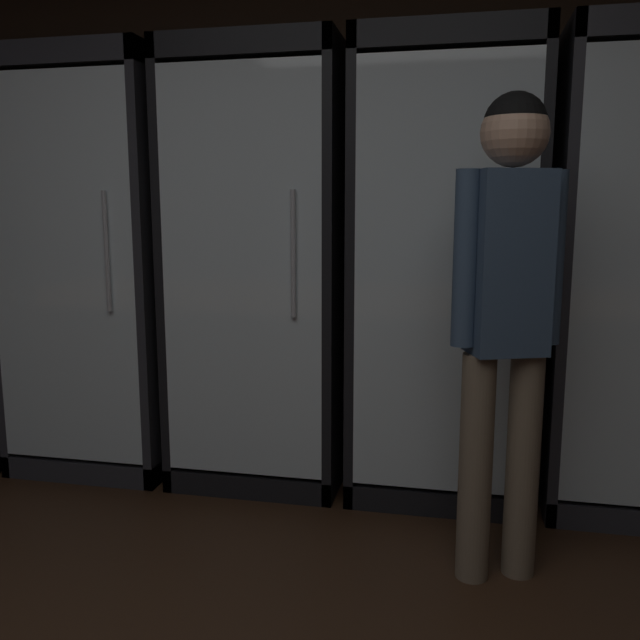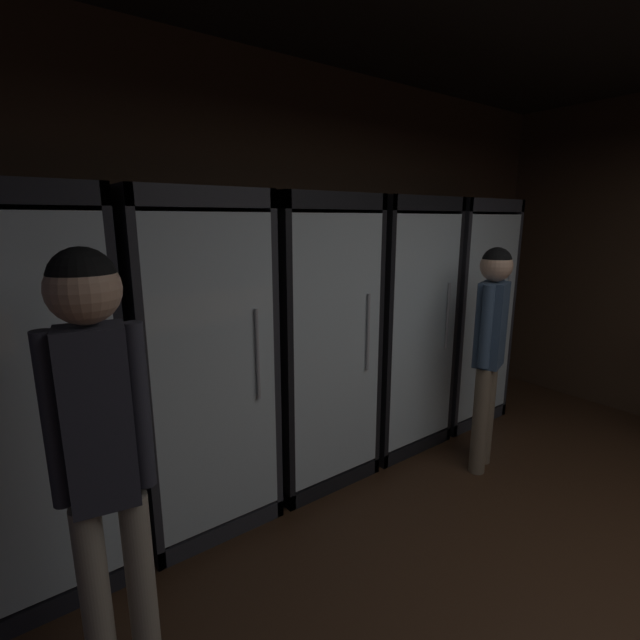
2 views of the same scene
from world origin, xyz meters
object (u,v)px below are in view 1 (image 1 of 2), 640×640
Objects in this scene: cooler_center at (266,272)px; shopper_far at (507,292)px; cooler_left at (106,270)px; cooler_right at (444,278)px.

cooler_center reaches higher than shopper_far.
cooler_left is at bearing 179.94° from cooler_center.
cooler_right is at bearing -0.01° from cooler_left.
cooler_left and cooler_right have the same top height.
cooler_left is at bearing 179.99° from cooler_right.
cooler_left and cooler_center have the same top height.
cooler_left is 0.80m from cooler_center.
shopper_far is (0.21, -0.75, 0.03)m from cooler_right.
cooler_center is 1.00× the size of cooler_right.
shopper_far is (1.81, -0.75, 0.03)m from cooler_left.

